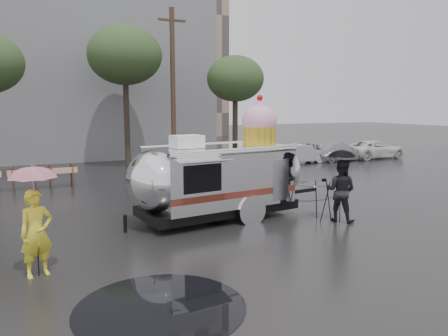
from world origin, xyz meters
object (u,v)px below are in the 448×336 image
person_left (36,233)px  person_right (341,191)px  tripod (323,196)px  airstream_trailer (221,174)px

person_left → person_right: bearing=-11.5°
tripod → airstream_trailer: bearing=141.1°
person_left → person_right: person_right is taller
person_right → tripod: size_ratio=1.45×
person_left → tripod: person_left is taller
tripod → person_right: bearing=-45.7°
airstream_trailer → tripod: 3.29m
airstream_trailer → person_right: bearing=-39.1°
person_left → person_right: (8.67, 0.86, 0.04)m
person_left → person_right: 8.72m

